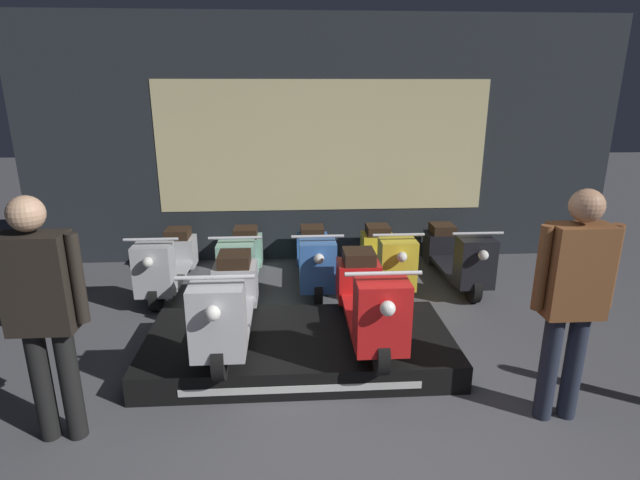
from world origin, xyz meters
name	(u,v)px	position (x,y,z in m)	size (l,w,h in m)	color
ground_plane	(366,461)	(0.00, 0.00, 0.00)	(30.00, 30.00, 0.00)	#4C4C51
shop_wall_back	(323,143)	(0.00, 4.03, 1.60)	(7.89, 0.09, 3.20)	#23282D
display_platform	(299,347)	(-0.40, 1.29, 0.12)	(2.65, 1.25, 0.24)	black
scooter_display_left	(228,302)	(-0.99, 1.29, 0.56)	(0.56, 1.67, 0.81)	black
scooter_display_right	(368,299)	(0.20, 1.29, 0.56)	(0.56, 1.67, 0.81)	black
scooter_backrow_0	(168,262)	(-1.90, 3.03, 0.33)	(0.56, 1.67, 0.81)	black
scooter_backrow_1	(242,260)	(-1.03, 3.03, 0.33)	(0.56, 1.67, 0.81)	black
scooter_backrow_2	(315,259)	(-0.17, 3.03, 0.33)	(0.56, 1.67, 0.81)	black
scooter_backrow_3	(386,257)	(0.70, 3.03, 0.33)	(0.56, 1.67, 0.81)	black
scooter_backrow_4	(456,256)	(1.57, 3.03, 0.33)	(0.56, 1.67, 0.81)	black
person_left_browsing	(42,304)	(-2.04, 0.38, 0.99)	(0.57, 0.23, 1.69)	black
person_right_browsing	(573,291)	(1.44, 0.38, 0.99)	(0.56, 0.22, 1.69)	#232838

